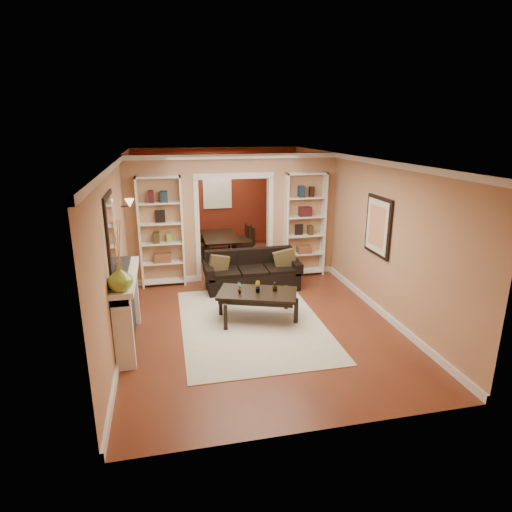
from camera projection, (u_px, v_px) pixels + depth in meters
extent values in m
plane|color=brown|center=(245.00, 297.00, 8.48)|extent=(8.00, 8.00, 0.00)
plane|color=white|center=(244.00, 158.00, 7.70)|extent=(8.00, 8.00, 0.00)
plane|color=tan|center=(217.00, 198.00, 11.83)|extent=(8.00, 0.00, 8.00)
plane|color=tan|center=(319.00, 320.00, 4.35)|extent=(8.00, 0.00, 8.00)
plane|color=tan|center=(121.00, 237.00, 7.63)|extent=(0.00, 8.00, 8.00)
plane|color=tan|center=(355.00, 225.00, 8.55)|extent=(0.00, 8.00, 8.00)
cube|color=tan|center=(234.00, 218.00, 9.21)|extent=(4.50, 0.15, 2.70)
cube|color=maroon|center=(217.00, 199.00, 11.81)|extent=(4.44, 0.04, 2.64)
cube|color=#8CA5CC|center=(217.00, 191.00, 11.70)|extent=(0.78, 0.03, 0.98)
cube|color=beige|center=(252.00, 323.00, 7.34)|extent=(2.39, 3.34, 0.01)
cube|color=black|center=(252.00, 270.00, 8.84)|extent=(1.96, 0.85, 0.77)
cube|color=brown|center=(219.00, 264.00, 8.63)|extent=(0.41, 0.17, 0.39)
cube|color=brown|center=(285.00, 259.00, 8.90)|extent=(0.45, 0.16, 0.45)
cube|color=black|center=(257.00, 306.00, 7.43)|extent=(1.50, 1.13, 0.51)
imported|color=#336626|center=(240.00, 288.00, 7.26)|extent=(0.12, 0.13, 0.21)
imported|color=#336626|center=(257.00, 287.00, 7.33)|extent=(0.12, 0.13, 0.20)
imported|color=#336626|center=(275.00, 286.00, 7.40)|extent=(0.14, 0.14, 0.17)
cube|color=white|center=(161.00, 232.00, 8.79)|extent=(0.90, 0.30, 2.30)
cube|color=white|center=(305.00, 225.00, 9.43)|extent=(0.90, 0.30, 2.30)
cube|color=white|center=(128.00, 309.00, 6.49)|extent=(0.32, 1.70, 1.16)
imported|color=#7EA635|center=(120.00, 278.00, 5.61)|extent=(0.41, 0.41, 0.35)
cube|color=silver|center=(111.00, 232.00, 6.10)|extent=(0.03, 0.95, 1.10)
cube|color=#FFE0A5|center=(126.00, 205.00, 8.02)|extent=(0.18, 0.18, 0.22)
cube|color=black|center=(378.00, 226.00, 7.55)|extent=(0.04, 0.85, 1.05)
imported|color=black|center=(221.00, 246.00, 11.06)|extent=(1.56, 0.87, 0.55)
cube|color=black|center=(200.00, 246.00, 10.63)|extent=(0.44, 0.44, 0.78)
cube|color=black|center=(244.00, 242.00, 10.85)|extent=(0.52, 0.52, 0.85)
cube|color=black|center=(198.00, 238.00, 11.18)|extent=(0.54, 0.54, 0.86)
cube|color=black|center=(240.00, 238.00, 11.42)|extent=(0.45, 0.45, 0.76)
cube|color=#341F18|center=(223.00, 179.00, 10.42)|extent=(0.50, 0.50, 0.30)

